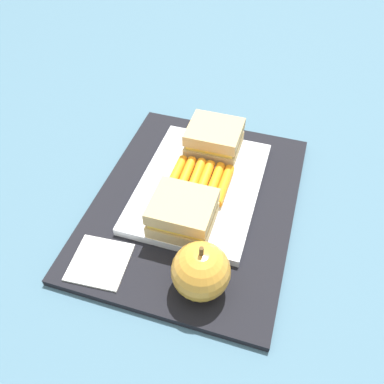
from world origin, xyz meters
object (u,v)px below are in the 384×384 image
Objects in this scene: carrot_sticks_bundle at (199,180)px; paper_napkin at (100,262)px; sandwich_half_left at (214,139)px; food_tray at (200,186)px; sandwich_half_right at (183,213)px; apple at (201,271)px.

carrot_sticks_bundle reaches higher than paper_napkin.
food_tray is at bearing 0.00° from sandwich_half_left.
sandwich_half_right is 1.14× the size of paper_napkin.
sandwich_half_left is at bearing 160.64° from paper_napkin.
carrot_sticks_bundle is 1.24× the size of paper_napkin.
carrot_sticks_bundle reaches higher than food_tray.
apple is (0.08, 0.05, 0.00)m from sandwich_half_right.
sandwich_half_left is (-0.08, 0.00, 0.03)m from food_tray.
sandwich_half_right reaches higher than paper_napkin.
apple is (0.23, 0.05, 0.00)m from sandwich_half_left.
carrot_sticks_bundle is at bearing -179.81° from sandwich_half_right.
apple is at bearing 31.48° from sandwich_half_right.
apple is 0.13m from paper_napkin.
carrot_sticks_bundle is 1.08× the size of apple.
sandwich_half_left is 0.25m from paper_napkin.
food_tray is at bearing 152.41° from paper_napkin.
food_tray is 2.88× the size of sandwich_half_left.
sandwich_half_right is 0.92× the size of carrot_sticks_bundle.
sandwich_half_left reaches higher than food_tray.
sandwich_half_right is at bearing 134.44° from paper_napkin.
sandwich_half_right is at bearing -148.52° from apple.
paper_napkin is at bearing -27.59° from food_tray.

